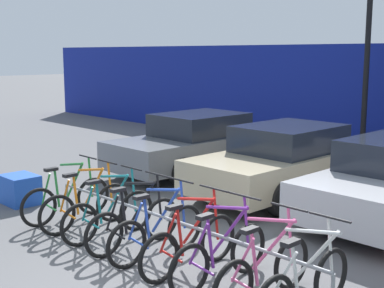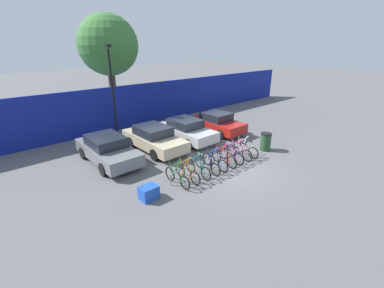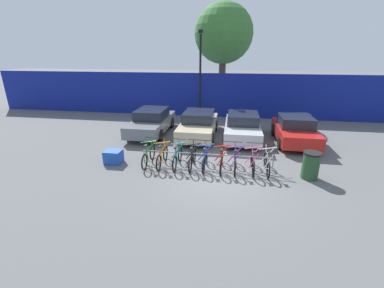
{
  "view_description": "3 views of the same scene",
  "coord_description": "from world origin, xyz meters",
  "px_view_note": "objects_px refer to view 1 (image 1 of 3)",
  "views": [
    {
      "loc": [
        4.81,
        -4.03,
        2.82
      ],
      "look_at": [
        -1.37,
        1.92,
        1.36
      ],
      "focal_mm": 50.0,
      "sensor_mm": 36.0,
      "label": 1
    },
    {
      "loc": [
        -9.02,
        -7.3,
        5.77
      ],
      "look_at": [
        -1.33,
        1.42,
        1.24
      ],
      "focal_mm": 24.0,
      "sensor_mm": 36.0,
      "label": 2
    },
    {
      "loc": [
        0.39,
        -8.93,
        4.45
      ],
      "look_at": [
        -1.2,
        0.86,
        0.89
      ],
      "focal_mm": 24.0,
      "sensor_mm": 36.0,
      "label": 3
    }
  ],
  "objects_px": {
    "bicycle_blue": "(157,232)",
    "bike_rack": "(166,221)",
    "bicycle_teal": "(109,214)",
    "bicycle_pink": "(264,271)",
    "bicycle_purple": "(220,255)",
    "bicycle_orange": "(86,206)",
    "bicycle_red": "(190,244)",
    "bicycle_green": "(67,199)",
    "cargo_crate": "(20,189)",
    "bicycle_black": "(134,223)",
    "car_beige": "(286,160)",
    "lamp_post": "(368,36)",
    "car_grey": "(197,143)",
    "bicycle_white": "(304,286)"
  },
  "relations": [
    {
      "from": "bicycle_teal",
      "to": "bicycle_blue",
      "type": "xyz_separation_m",
      "value": [
        1.14,
        0.0,
        0.0
      ]
    },
    {
      "from": "bicycle_blue",
      "to": "cargo_crate",
      "type": "height_order",
      "value": "bicycle_blue"
    },
    {
      "from": "bicycle_blue",
      "to": "bike_rack",
      "type": "bearing_deg",
      "value": 78.45
    },
    {
      "from": "bicycle_green",
      "to": "bicycle_blue",
      "type": "distance_m",
      "value": 2.37
    },
    {
      "from": "bicycle_black",
      "to": "car_beige",
      "type": "height_order",
      "value": "car_beige"
    },
    {
      "from": "bicycle_green",
      "to": "bicycle_blue",
      "type": "xyz_separation_m",
      "value": [
        2.37,
        0.0,
        0.0
      ]
    },
    {
      "from": "bicycle_blue",
      "to": "bicycle_pink",
      "type": "xyz_separation_m",
      "value": [
        1.87,
        0.0,
        0.0
      ]
    },
    {
      "from": "bicycle_pink",
      "to": "cargo_crate",
      "type": "distance_m",
      "value": 5.76
    },
    {
      "from": "bike_rack",
      "to": "car_beige",
      "type": "bearing_deg",
      "value": 102.19
    },
    {
      "from": "car_grey",
      "to": "car_beige",
      "type": "distance_m",
      "value": 2.75
    },
    {
      "from": "bicycle_teal",
      "to": "bicycle_black",
      "type": "bearing_deg",
      "value": 1.64
    },
    {
      "from": "bicycle_teal",
      "to": "bicycle_white",
      "type": "distance_m",
      "value": 3.56
    },
    {
      "from": "car_grey",
      "to": "lamp_post",
      "type": "bearing_deg",
      "value": 57.97
    },
    {
      "from": "bicycle_purple",
      "to": "cargo_crate",
      "type": "relative_size",
      "value": 2.44
    },
    {
      "from": "bicycle_teal",
      "to": "bicycle_pink",
      "type": "xyz_separation_m",
      "value": [
        3.01,
        0.0,
        0.0
      ]
    },
    {
      "from": "bicycle_green",
      "to": "bicycle_pink",
      "type": "height_order",
      "value": "same"
    },
    {
      "from": "bicycle_teal",
      "to": "cargo_crate",
      "type": "relative_size",
      "value": 2.44
    },
    {
      "from": "bicycle_teal",
      "to": "bicycle_blue",
      "type": "relative_size",
      "value": 1.0
    },
    {
      "from": "bike_rack",
      "to": "bicycle_green",
      "type": "relative_size",
      "value": 3.12
    },
    {
      "from": "bicycle_orange",
      "to": "bicycle_black",
      "type": "bearing_deg",
      "value": 3.54
    },
    {
      "from": "bicycle_orange",
      "to": "bicycle_red",
      "type": "height_order",
      "value": "same"
    },
    {
      "from": "bicycle_black",
      "to": "car_beige",
      "type": "relative_size",
      "value": 0.39
    },
    {
      "from": "bicycle_blue",
      "to": "car_grey",
      "type": "bearing_deg",
      "value": 126.83
    },
    {
      "from": "bicycle_black",
      "to": "bicycle_blue",
      "type": "xyz_separation_m",
      "value": [
        0.52,
        0.0,
        0.0
      ]
    },
    {
      "from": "bike_rack",
      "to": "bicycle_pink",
      "type": "relative_size",
      "value": 3.12
    },
    {
      "from": "bicycle_green",
      "to": "cargo_crate",
      "type": "bearing_deg",
      "value": -173.73
    },
    {
      "from": "bicycle_green",
      "to": "bicycle_orange",
      "type": "xyz_separation_m",
      "value": [
        0.58,
        0.0,
        0.0
      ]
    },
    {
      "from": "bicycle_orange",
      "to": "bicycle_teal",
      "type": "xyz_separation_m",
      "value": [
        0.64,
        0.0,
        0.0
      ]
    },
    {
      "from": "bicycle_teal",
      "to": "bicycle_purple",
      "type": "relative_size",
      "value": 1.0
    },
    {
      "from": "bike_rack",
      "to": "bicycle_purple",
      "type": "xyz_separation_m",
      "value": [
        1.17,
        -0.15,
        -0.12
      ]
    },
    {
      "from": "bicycle_orange",
      "to": "bicycle_blue",
      "type": "relative_size",
      "value": 1.0
    },
    {
      "from": "bicycle_orange",
      "to": "bicycle_teal",
      "type": "distance_m",
      "value": 0.64
    },
    {
      "from": "bicycle_black",
      "to": "bicycle_blue",
      "type": "bearing_deg",
      "value": 0.41
    },
    {
      "from": "bike_rack",
      "to": "car_grey",
      "type": "height_order",
      "value": "car_grey"
    },
    {
      "from": "cargo_crate",
      "to": "bicycle_red",
      "type": "bearing_deg",
      "value": 1.26
    },
    {
      "from": "bicycle_green",
      "to": "bike_rack",
      "type": "bearing_deg",
      "value": 6.06
    },
    {
      "from": "bicycle_blue",
      "to": "bicycle_purple",
      "type": "xyz_separation_m",
      "value": [
        1.19,
        0.0,
        0.0
      ]
    },
    {
      "from": "bicycle_pink",
      "to": "bicycle_blue",
      "type": "bearing_deg",
      "value": 178.73
    },
    {
      "from": "car_grey",
      "to": "cargo_crate",
      "type": "bearing_deg",
      "value": -94.04
    },
    {
      "from": "bicycle_green",
      "to": "cargo_crate",
      "type": "height_order",
      "value": "bicycle_green"
    },
    {
      "from": "car_beige",
      "to": "bicycle_orange",
      "type": "bearing_deg",
      "value": -103.11
    },
    {
      "from": "lamp_post",
      "to": "bicycle_red",
      "type": "bearing_deg",
      "value": -76.42
    },
    {
      "from": "bicycle_pink",
      "to": "car_beige",
      "type": "bearing_deg",
      "value": 122.13
    },
    {
      "from": "bicycle_orange",
      "to": "bicycle_purple",
      "type": "bearing_deg",
      "value": 3.54
    },
    {
      "from": "bike_rack",
      "to": "cargo_crate",
      "type": "distance_m",
      "value": 3.92
    },
    {
      "from": "bike_rack",
      "to": "bicycle_purple",
      "type": "height_order",
      "value": "bicycle_purple"
    },
    {
      "from": "bicycle_orange",
      "to": "bicycle_purple",
      "type": "relative_size",
      "value": 1.0
    },
    {
      "from": "bicycle_red",
      "to": "bicycle_purple",
      "type": "distance_m",
      "value": 0.54
    },
    {
      "from": "bike_rack",
      "to": "bicycle_green",
      "type": "height_order",
      "value": "bicycle_green"
    },
    {
      "from": "bicycle_teal",
      "to": "cargo_crate",
      "type": "height_order",
      "value": "bicycle_teal"
    }
  ]
}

